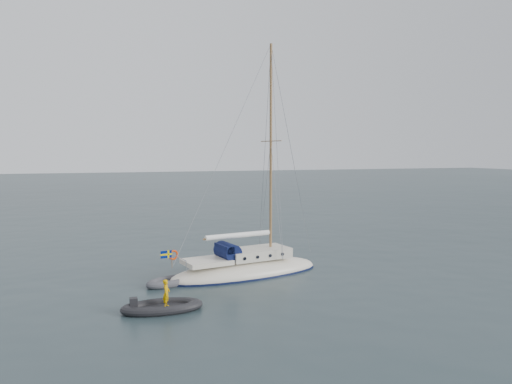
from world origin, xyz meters
name	(u,v)px	position (x,y,z in m)	size (l,w,h in m)	color
ground	(273,287)	(0.00, 0.00, 0.00)	(300.00, 300.00, 0.00)	black
sailboat	(246,257)	(-0.55, 2.87, 1.04)	(9.69, 2.90, 13.80)	beige
dinghy	(170,282)	(-5.01, 2.17, 0.18)	(2.83, 1.28, 0.41)	#46464B
rib	(162,306)	(-6.09, -2.04, 0.22)	(3.66, 1.66, 1.43)	black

